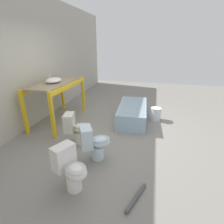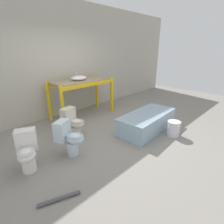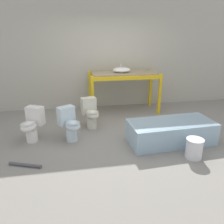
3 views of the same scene
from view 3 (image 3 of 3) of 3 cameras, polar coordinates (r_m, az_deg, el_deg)
The scene contains 10 objects.
ground_plane at distance 4.66m, azimuth 2.17°, elevation -5.77°, with size 12.00×12.00×0.00m, color gray.
warehouse_wall_rear at distance 6.19m, azimuth -1.65°, elevation 15.96°, with size 10.80×0.08×3.20m.
shelving_rack at distance 5.81m, azimuth 3.17°, elevation 8.61°, with size 1.82×0.78×1.06m.
sink_basin at distance 5.76m, azimuth 2.53°, elevation 10.94°, with size 0.47×0.36×0.21m.
bathtub_main at distance 4.39m, azimuth 15.10°, elevation -4.64°, with size 1.67×0.81×0.43m.
toilet_near at distance 4.89m, azimuth -5.58°, elevation -0.15°, with size 0.42×0.57×0.66m.
toilet_far at distance 4.55m, azimuth -20.16°, elevation -2.92°, with size 0.49×0.60×0.66m.
toilet_extra at distance 4.37m, azimuth -10.94°, elevation -2.93°, with size 0.51×0.60×0.66m.
bucket_white at distance 3.99m, azimuth 20.67°, elevation -8.82°, with size 0.29×0.29×0.35m.
loose_pipe at distance 3.86m, azimuth -21.75°, elevation -12.71°, with size 0.54×0.24×0.05m.
Camera 3 is at (-0.91, -4.11, 2.01)m, focal length 35.00 mm.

